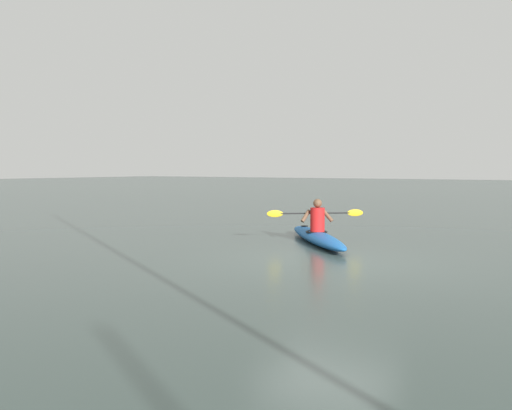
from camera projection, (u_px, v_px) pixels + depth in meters
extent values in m
plane|color=#384742|center=(327.00, 262.00, 11.05)|extent=(160.00, 160.00, 0.00)
ellipsoid|color=#1959A5|center=(317.00, 237.00, 13.88)|extent=(3.41, 3.80, 0.28)
torus|color=black|center=(316.00, 232.00, 13.92)|extent=(0.75, 0.75, 0.04)
cylinder|color=black|center=(304.00, 226.00, 15.21)|extent=(0.18, 0.18, 0.02)
cylinder|color=red|center=(317.00, 220.00, 13.82)|extent=(0.35, 0.35, 0.57)
sphere|color=brown|center=(318.00, 203.00, 13.79)|extent=(0.21, 0.21, 0.21)
cylinder|color=black|center=(315.00, 213.00, 14.00)|extent=(1.54, 1.35, 0.03)
ellipsoid|color=gold|center=(275.00, 214.00, 13.86)|extent=(0.33, 0.29, 0.17)
ellipsoid|color=gold|center=(355.00, 213.00, 14.15)|extent=(0.33, 0.29, 0.17)
cylinder|color=brown|center=(306.00, 216.00, 13.85)|extent=(0.19, 0.31, 0.34)
cylinder|color=brown|center=(328.00, 216.00, 13.93)|extent=(0.32, 0.17, 0.34)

